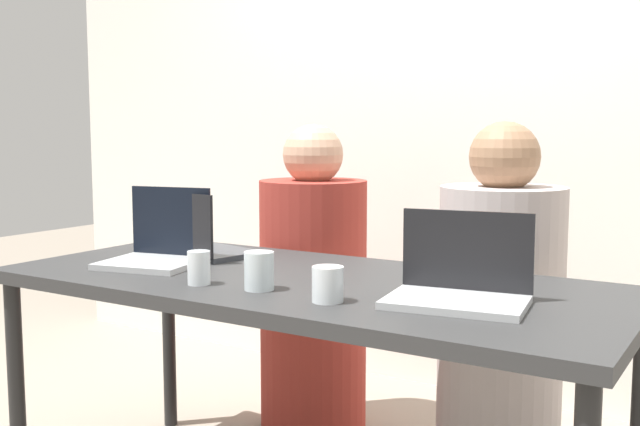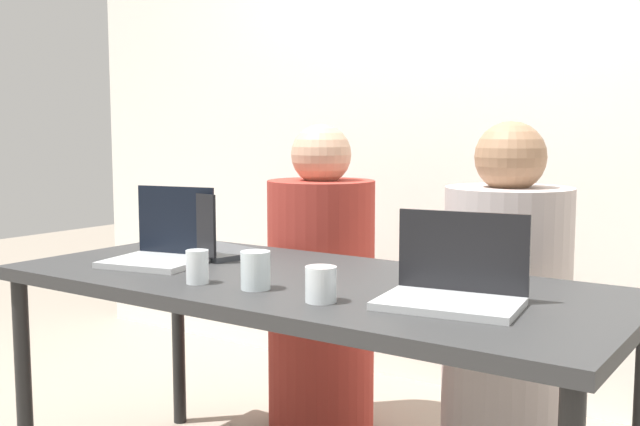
{
  "view_description": "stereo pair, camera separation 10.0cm",
  "coord_description": "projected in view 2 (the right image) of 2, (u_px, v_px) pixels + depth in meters",
  "views": [
    {
      "loc": [
        1.14,
        -1.77,
        1.16
      ],
      "look_at": [
        0.0,
        0.08,
        0.92
      ],
      "focal_mm": 42.0,
      "sensor_mm": 36.0,
      "label": 1
    },
    {
      "loc": [
        1.22,
        -1.72,
        1.16
      ],
      "look_at": [
        0.0,
        0.08,
        0.92
      ],
      "focal_mm": 42.0,
      "sensor_mm": 36.0,
      "label": 2
    }
  ],
  "objects": [
    {
      "name": "desk",
      "position": [
        305.0,
        298.0,
        2.15
      ],
      "size": [
        1.81,
        0.79,
        0.74
      ],
      "color": "#2E2E2F",
      "rests_on": "ground"
    },
    {
      "name": "person_on_right",
      "position": [
        506.0,
        322.0,
        2.48
      ],
      "size": [
        0.46,
        0.46,
        1.19
      ],
      "rotation": [
        0.0,
        0.0,
        3.02
      ],
      "color": "#BBACA8",
      "rests_on": "ground"
    },
    {
      "name": "back_wall",
      "position": [
        488.0,
        117.0,
        3.21
      ],
      "size": [
        4.72,
        0.1,
        2.43
      ],
      "primitive_type": "cube",
      "color": "white",
      "rests_on": "ground"
    },
    {
      "name": "laptop_front_left",
      "position": [
        162.0,
        247.0,
        2.38
      ],
      "size": [
        0.33,
        0.3,
        0.24
      ],
      "rotation": [
        0.0,
        0.0,
        0.2
      ],
      "color": "#B0B2B4",
      "rests_on": "desk"
    },
    {
      "name": "laptop_back_left",
      "position": [
        205.0,
        241.0,
        2.52
      ],
      "size": [
        0.36,
        0.29,
        0.22
      ],
      "rotation": [
        0.0,
        0.0,
        2.93
      ],
      "color": "#35383E",
      "rests_on": "desk"
    },
    {
      "name": "water_glass_right",
      "position": [
        321.0,
        287.0,
        1.84
      ],
      "size": [
        0.08,
        0.08,
        0.09
      ],
      "color": "white",
      "rests_on": "desk"
    },
    {
      "name": "water_glass_left",
      "position": [
        197.0,
        269.0,
        2.06
      ],
      "size": [
        0.06,
        0.06,
        0.09
      ],
      "color": "white",
      "rests_on": "desk"
    },
    {
      "name": "laptop_front_right",
      "position": [
        454.0,
        285.0,
        1.82
      ],
      "size": [
        0.36,
        0.28,
        0.22
      ],
      "rotation": [
        0.0,
        0.0,
        0.15
      ],
      "color": "#B2B5B7",
      "rests_on": "desk"
    },
    {
      "name": "person_on_left",
      "position": [
        321.0,
        295.0,
        2.89
      ],
      "size": [
        0.46,
        0.46,
        1.18
      ],
      "rotation": [
        0.0,
        0.0,
        3.27
      ],
      "color": "#A23329",
      "rests_on": "ground"
    },
    {
      "name": "water_glass_center",
      "position": [
        256.0,
        273.0,
        1.99
      ],
      "size": [
        0.08,
        0.08,
        0.1
      ],
      "color": "silver",
      "rests_on": "desk"
    }
  ]
}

